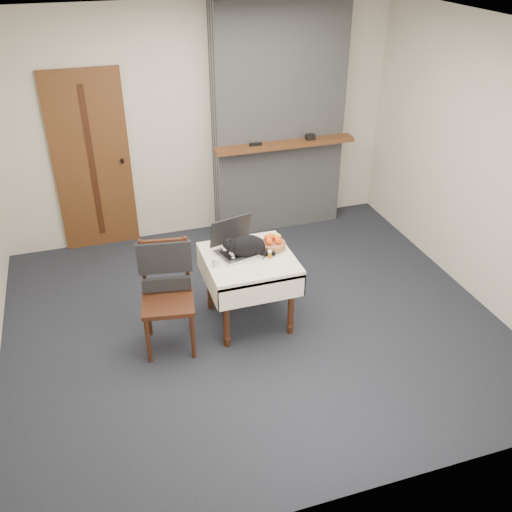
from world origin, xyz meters
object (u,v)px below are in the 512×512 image
at_px(door, 92,163).
at_px(pill_bottle, 270,254).
at_px(fruit_basket, 273,243).
at_px(side_table, 249,267).
at_px(chair, 166,280).
at_px(laptop, 236,243).
at_px(cat, 247,246).
at_px(cream_jar, 216,262).

distance_m(door, pill_bottle, 2.45).
height_order(door, fruit_basket, door).
relative_size(door, pill_bottle, 26.51).
relative_size(side_table, chair, 0.79).
distance_m(laptop, pill_bottle, 0.33).
height_order(cat, chair, chair).
relative_size(side_table, laptop, 1.64).
bearing_deg(cat, door, 118.23).
height_order(laptop, cream_jar, laptop).
bearing_deg(pill_bottle, fruit_basket, 62.23).
bearing_deg(fruit_basket, chair, -173.01).
bearing_deg(pill_bottle, laptop, 137.99).
height_order(cream_jar, pill_bottle, same).
xyz_separation_m(door, chair, (0.43, -1.99, -0.37)).
bearing_deg(chair, side_table, 12.99).
bearing_deg(door, cat, -58.71).
distance_m(laptop, chair, 0.72).
bearing_deg(chair, pill_bottle, 7.25).
relative_size(laptop, cream_jar, 6.25).
distance_m(door, cream_jar, 2.20).
height_order(door, cat, door).
xyz_separation_m(fruit_basket, chair, (-1.00, -0.12, -0.12)).
height_order(cat, fruit_basket, cat).
xyz_separation_m(cream_jar, fruit_basket, (0.57, 0.14, 0.01)).
height_order(side_table, chair, chair).
height_order(door, laptop, door).
distance_m(fruit_basket, chair, 1.02).
xyz_separation_m(door, laptop, (1.10, -1.81, -0.23)).
relative_size(door, chair, 2.02).
xyz_separation_m(side_table, chair, (-0.75, -0.05, 0.04)).
height_order(side_table, cream_jar, cream_jar).
distance_m(door, cat, 2.26).
bearing_deg(door, cream_jar, -66.75).
xyz_separation_m(door, cream_jar, (0.86, -2.01, -0.26)).
bearing_deg(door, laptop, -58.57).
height_order(door, side_table, door).
bearing_deg(side_table, door, 121.24).
xyz_separation_m(side_table, pill_bottle, (0.17, -0.08, 0.15)).
distance_m(side_table, cream_jar, 0.36).
bearing_deg(side_table, cat, 116.17).
bearing_deg(cat, pill_bottle, -33.15).
relative_size(pill_bottle, fruit_basket, 0.33).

